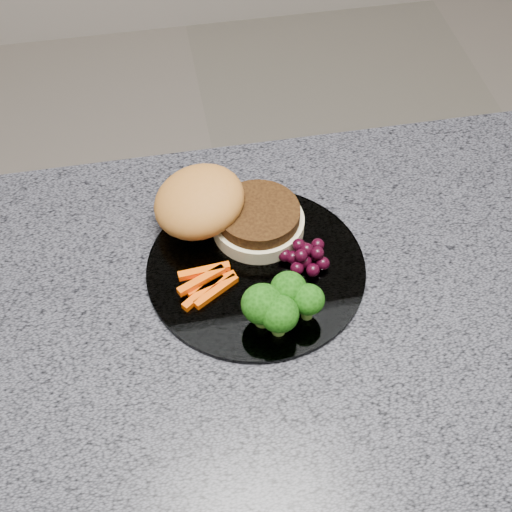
{
  "coord_description": "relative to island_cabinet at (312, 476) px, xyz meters",
  "views": [
    {
      "loc": [
        -0.17,
        -0.44,
        1.57
      ],
      "look_at": [
        -0.08,
        0.08,
        0.93
      ],
      "focal_mm": 50.0,
      "sensor_mm": 36.0,
      "label": 1
    }
  ],
  "objects": [
    {
      "name": "island_cabinet",
      "position": [
        0.0,
        0.0,
        0.0
      ],
      "size": [
        1.2,
        0.6,
        0.86
      ],
      "primitive_type": "cube",
      "color": "brown",
      "rests_on": "ground"
    },
    {
      "name": "countertop",
      "position": [
        0.0,
        0.0,
        0.45
      ],
      "size": [
        1.2,
        0.6,
        0.04
      ],
      "primitive_type": "cube",
      "color": "#53545E",
      "rests_on": "island_cabinet"
    },
    {
      "name": "plate",
      "position": [
        -0.08,
        0.08,
        0.47
      ],
      "size": [
        0.26,
        0.26,
        0.01
      ],
      "primitive_type": "cylinder",
      "color": "white",
      "rests_on": "countertop"
    },
    {
      "name": "burger",
      "position": [
        -0.11,
        0.15,
        0.5
      ],
      "size": [
        0.19,
        0.15,
        0.06
      ],
      "rotation": [
        0.0,
        0.0,
        -0.1
      ],
      "color": "beige",
      "rests_on": "plate"
    },
    {
      "name": "carrot_sticks",
      "position": [
        -0.14,
        0.06,
        0.48
      ],
      "size": [
        0.07,
        0.06,
        0.02
      ],
      "rotation": [
        0.0,
        0.0,
        0.17
      ],
      "color": "#FF5604",
      "rests_on": "plate"
    },
    {
      "name": "broccoli",
      "position": [
        -0.07,
        -0.0,
        0.51
      ],
      "size": [
        0.09,
        0.07,
        0.06
      ],
      "rotation": [
        0.0,
        0.0,
        0.27
      ],
      "color": "#679C38",
      "rests_on": "plate"
    },
    {
      "name": "grape_bunch",
      "position": [
        -0.02,
        0.08,
        0.49
      ],
      "size": [
        0.06,
        0.05,
        0.03
      ],
      "rotation": [
        0.0,
        0.0,
        0.28
      ],
      "color": "black",
      "rests_on": "plate"
    }
  ]
}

